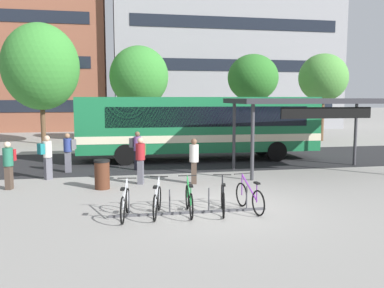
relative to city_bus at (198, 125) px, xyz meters
The scene contains 22 objects.
ground 9.41m from the city_bus, 97.38° to the right, with size 200.00×200.00×0.00m, color gray.
bus_lane_asphalt 2.13m from the city_bus, behind, with size 80.00×7.20×0.01m, color #232326.
city_bus is the anchor object (origin of this frame).
bike_rack 9.93m from the city_bus, 103.14° to the right, with size 4.38×0.12×0.70m.
parked_bicycle_silver_0 10.50m from the city_bus, 112.44° to the right, with size 0.52×1.71×0.99m.
parked_bicycle_silver_1 10.15m from the city_bus, 108.06° to the right, with size 0.58×1.69×0.99m.
parked_bicycle_green_2 9.94m from the city_bus, 103.16° to the right, with size 0.52×1.72×0.99m.
parked_bicycle_black_3 9.82m from the city_bus, 97.71° to the right, with size 0.58×1.69×0.99m.
parked_bicycle_purple_4 9.70m from the city_bus, 93.04° to the right, with size 0.52×1.71×0.99m.
transit_shelter 5.97m from the city_bus, 47.61° to the right, with size 6.72×3.27×3.14m.
commuter_olive_pack_0 6.31m from the city_bus, 121.45° to the right, with size 0.44×0.59×1.73m.
commuter_maroon_pack_1 5.87m from the city_bus, 103.17° to the right, with size 0.41×0.57×1.68m.
commuter_teal_pack_2 7.85m from the city_bus, 150.31° to the right, with size 0.60×0.56×1.72m.
commuter_grey_pack_3 4.15m from the city_bus, 142.48° to the right, with size 0.60×0.57×1.71m.
commuter_red_pack_4 9.52m from the city_bus, 145.54° to the right, with size 0.41×0.57×1.67m.
commuter_grey_pack_5 6.63m from the city_bus, 158.27° to the right, with size 0.53×0.35×1.67m.
trash_bin 7.65m from the city_bus, 128.05° to the right, with size 0.55×0.55×1.03m.
street_tree_0 9.28m from the city_bus, 52.61° to the left, with size 3.51×3.51×6.15m.
street_tree_1 9.91m from the city_bus, 104.25° to the left, with size 4.15×4.15×6.80m.
street_tree_2 13.18m from the city_bus, 134.54° to the left, with size 5.11×5.11×8.13m.
street_tree_3 13.18m from the city_bus, 33.61° to the left, with size 3.50×3.50×6.30m.
building_right_wing 25.53m from the city_bus, 71.77° to the left, with size 22.60×10.36×23.15m.
Camera 1 is at (-3.06, -11.16, 3.20)m, focal length 38.29 mm.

